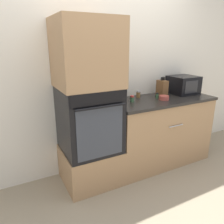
% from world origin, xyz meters
% --- Properties ---
extents(ground_plane, '(12.00, 12.00, 0.00)m').
position_xyz_m(ground_plane, '(0.00, 0.00, 0.00)').
color(ground_plane, gray).
extents(wall_back, '(8.00, 0.05, 2.50)m').
position_xyz_m(wall_back, '(0.00, 0.63, 1.25)').
color(wall_back, silver).
rests_on(wall_back, ground_plane).
extents(oven_cabinet_base, '(0.65, 0.60, 0.42)m').
position_xyz_m(oven_cabinet_base, '(-0.32, 0.30, 0.21)').
color(oven_cabinet_base, '#A87F56').
rests_on(oven_cabinet_base, ground_plane).
extents(wall_oven, '(0.62, 0.64, 0.74)m').
position_xyz_m(wall_oven, '(-0.32, 0.30, 0.79)').
color(wall_oven, black).
rests_on(wall_oven, oven_cabinet_base).
extents(oven_cabinet_upper, '(0.65, 0.60, 0.70)m').
position_xyz_m(oven_cabinet_upper, '(-0.32, 0.30, 1.51)').
color(oven_cabinet_upper, '#A87F56').
rests_on(oven_cabinet_upper, wall_oven).
extents(counter_unit, '(1.42, 0.63, 0.92)m').
position_xyz_m(counter_unit, '(0.70, 0.30, 0.46)').
color(counter_unit, '#A87F56').
rests_on(counter_unit, ground_plane).
extents(microwave, '(0.37, 0.35, 0.25)m').
position_xyz_m(microwave, '(1.16, 0.39, 1.04)').
color(microwave, black).
rests_on(microwave, counter_unit).
extents(knife_block, '(0.09, 0.15, 0.26)m').
position_xyz_m(knife_block, '(0.79, 0.40, 1.02)').
color(knife_block, brown).
rests_on(knife_block, counter_unit).
extents(bowl, '(0.13, 0.13, 0.05)m').
position_xyz_m(bowl, '(0.68, 0.22, 0.94)').
color(bowl, '#B24C42').
rests_on(bowl, counter_unit).
extents(condiment_jar_near, '(0.04, 0.04, 0.07)m').
position_xyz_m(condiment_jar_near, '(0.65, 0.32, 0.95)').
color(condiment_jar_near, '#427047').
rests_on(condiment_jar_near, counter_unit).
extents(condiment_jar_mid, '(0.05, 0.05, 0.08)m').
position_xyz_m(condiment_jar_mid, '(0.26, 0.32, 0.95)').
color(condiment_jar_mid, '#427047').
rests_on(condiment_jar_mid, counter_unit).
extents(condiment_jar_far, '(0.06, 0.06, 0.09)m').
position_xyz_m(condiment_jar_far, '(0.46, 0.48, 0.96)').
color(condiment_jar_far, brown).
rests_on(condiment_jar_far, counter_unit).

